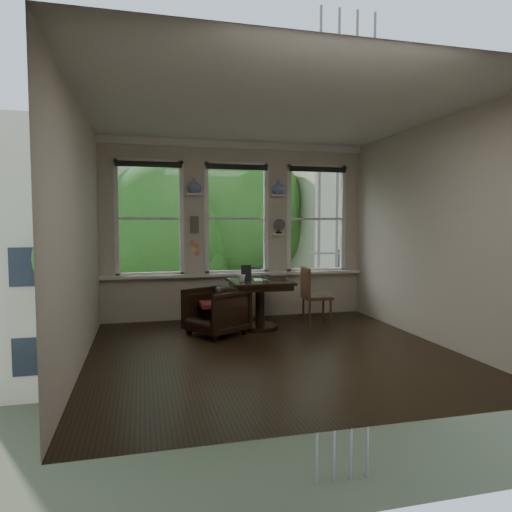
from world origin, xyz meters
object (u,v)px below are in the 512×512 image
object	(u,v)px
table	(260,305)
mug	(242,278)
armchair_left	(216,311)
laptop	(274,278)
side_chair_right	(317,296)

from	to	relation	value
table	mug	bearing A→B (deg)	-168.34
armchair_left	laptop	world-z (taller)	laptop
laptop	table	bearing A→B (deg)	-130.67
side_chair_right	mug	size ratio (longest dim) A/B	8.47
side_chair_right	mug	world-z (taller)	side_chair_right
armchair_left	laptop	bearing A→B (deg)	75.61
table	mug	distance (m)	0.52
laptop	armchair_left	bearing A→B (deg)	-131.92
table	side_chair_right	distance (m)	0.95
laptop	mug	world-z (taller)	mug
armchair_left	side_chair_right	distance (m)	1.68
laptop	mug	bearing A→B (deg)	-134.29
armchair_left	mug	bearing A→B (deg)	78.63
side_chair_right	laptop	bearing A→B (deg)	89.36
armchair_left	mug	size ratio (longest dim) A/B	6.94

